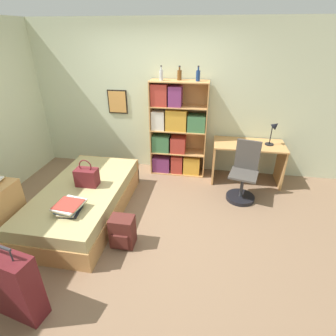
{
  "coord_description": "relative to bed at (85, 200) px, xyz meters",
  "views": [
    {
      "loc": [
        0.95,
        -2.87,
        2.38
      ],
      "look_at": [
        0.43,
        0.2,
        0.75
      ],
      "focal_mm": 28.0,
      "sensor_mm": 36.0,
      "label": 1
    }
  ],
  "objects": [
    {
      "name": "ground_plane",
      "position": [
        0.76,
        -0.02,
        -0.22
      ],
      "size": [
        14.0,
        14.0,
        0.0
      ],
      "primitive_type": "plane",
      "color": "#84664C"
    },
    {
      "name": "wall_back",
      "position": [
        0.76,
        1.71,
        1.08
      ],
      "size": [
        10.0,
        0.09,
        2.6
      ],
      "color": "beige",
      "rests_on": "ground_plane"
    },
    {
      "name": "bed",
      "position": [
        0.0,
        0.0,
        0.0
      ],
      "size": [
        1.07,
        2.02,
        0.44
      ],
      "color": "tan",
      "rests_on": "ground_plane"
    },
    {
      "name": "handbag",
      "position": [
        0.06,
        0.07,
        0.35
      ],
      "size": [
        0.31,
        0.18,
        0.4
      ],
      "color": "maroon",
      "rests_on": "bed"
    },
    {
      "name": "book_stack_on_bed",
      "position": [
        0.11,
        -0.55,
        0.28
      ],
      "size": [
        0.34,
        0.38,
        0.11
      ],
      "color": "#232328",
      "rests_on": "bed"
    },
    {
      "name": "suitcase",
      "position": [
        0.04,
        -1.55,
        0.14
      ],
      "size": [
        0.59,
        0.3,
        0.84
      ],
      "color": "#5B191E",
      "rests_on": "ground_plane"
    },
    {
      "name": "bookcase",
      "position": [
        1.1,
        1.48,
        0.56
      ],
      "size": [
        0.98,
        0.34,
        1.67
      ],
      "color": "tan",
      "rests_on": "ground_plane"
    },
    {
      "name": "bottle_green",
      "position": [
        0.87,
        1.45,
        1.54
      ],
      "size": [
        0.06,
        0.06,
        0.23
      ],
      "color": "#B7BCC1",
      "rests_on": "bookcase"
    },
    {
      "name": "bottle_brown",
      "position": [
        1.15,
        1.53,
        1.54
      ],
      "size": [
        0.07,
        0.07,
        0.22
      ],
      "color": "brown",
      "rests_on": "bookcase"
    },
    {
      "name": "bottle_clear",
      "position": [
        1.45,
        1.48,
        1.55
      ],
      "size": [
        0.07,
        0.07,
        0.23
      ],
      "color": "navy",
      "rests_on": "bookcase"
    },
    {
      "name": "desk",
      "position": [
        2.38,
        1.37,
        0.28
      ],
      "size": [
        1.17,
        0.59,
        0.71
      ],
      "color": "tan",
      "rests_on": "ground_plane"
    },
    {
      "name": "desk_lamp",
      "position": [
        2.73,
        1.38,
        0.76
      ],
      "size": [
        0.19,
        0.14,
        0.41
      ],
      "color": "black",
      "rests_on": "desk"
    },
    {
      "name": "desk_chair",
      "position": [
        2.28,
        0.78,
        0.09
      ],
      "size": [
        0.49,
        0.49,
        0.94
      ],
      "color": "black",
      "rests_on": "ground_plane"
    },
    {
      "name": "backpack",
      "position": [
        0.74,
        -0.54,
        -0.02
      ],
      "size": [
        0.29,
        0.24,
        0.4
      ],
      "color": "#56231E",
      "rests_on": "ground_plane"
    }
  ]
}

